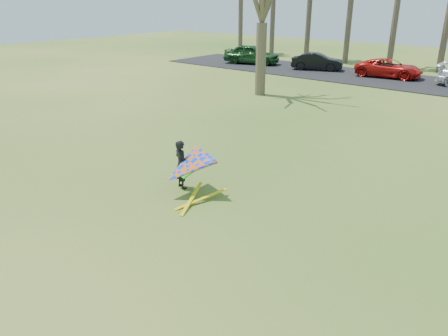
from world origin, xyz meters
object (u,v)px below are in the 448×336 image
Objects in this scene: car_0 at (252,54)px; car_1 at (317,62)px; car_2 at (389,68)px; kite_flyer at (185,168)px.

car_0 reaches higher than car_1.
car_1 is (6.11, 0.61, -0.16)m from car_0.
car_2 is 1.97× the size of kite_flyer.
car_1 is 0.86× the size of car_2.
kite_flyer is at bearing -179.67° from car_2.
car_2 is at bearing 96.70° from kite_flyer.
kite_flyer is (2.82, -24.04, 0.13)m from car_2.
kite_flyer reaches higher than car_0.
car_0 is 27.35m from kite_flyer.
kite_flyer reaches higher than car_2.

